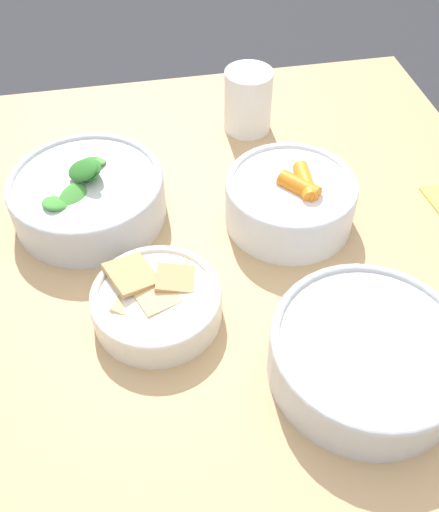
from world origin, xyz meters
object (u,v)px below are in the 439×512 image
object	(u,v)px
bowl_carrots	(290,199)
bowl_cookies	(157,301)
bowl_greens	(88,195)
bowl_beans_hotdog	(367,356)
cup	(248,101)

from	to	relation	value
bowl_carrots	bowl_cookies	xyz separation A→B (m)	(0.12, -0.19, -0.01)
bowl_greens	bowl_beans_hotdog	size ratio (longest dim) A/B	0.99
bowl_beans_hotdog	bowl_cookies	bearing A→B (deg)	-119.51
bowl_cookies	bowl_beans_hotdog	bearing A→B (deg)	60.49
bowl_beans_hotdog	bowl_cookies	xyz separation A→B (m)	(-0.11, -0.20, -0.01)
bowl_beans_hotdog	bowl_cookies	size ratio (longest dim) A/B	1.38
bowl_carrots	bowl_greens	xyz separation A→B (m)	(-0.06, -0.25, -0.00)
bowl_greens	bowl_beans_hotdog	world-z (taller)	bowl_greens
cup	bowl_greens	bearing A→B (deg)	-57.97
bowl_greens	cup	xyz separation A→B (m)	(-0.15, 0.24, 0.01)
bowl_beans_hotdog	cup	xyz separation A→B (m)	(-0.44, -0.02, 0.02)
bowl_beans_hotdog	cup	size ratio (longest dim) A/B	2.10
bowl_carrots	bowl_greens	distance (m)	0.26
bowl_beans_hotdog	bowl_greens	bearing A→B (deg)	-137.62
bowl_greens	bowl_cookies	xyz separation A→B (m)	(0.18, 0.07, -0.01)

